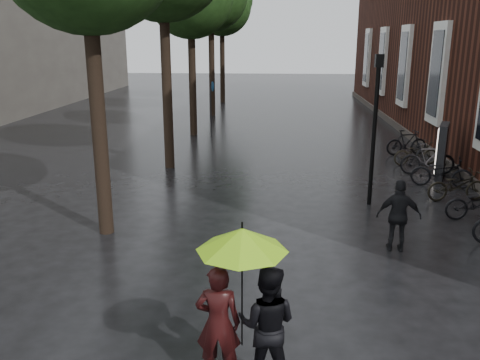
# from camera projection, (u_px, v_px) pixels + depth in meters

# --- Properties ---
(person_burgundy) EXTENTS (0.58, 0.38, 1.57)m
(person_burgundy) POSITION_uv_depth(u_px,v_px,m) (218.00, 323.00, 6.36)
(person_burgundy) COLOR black
(person_burgundy) RESTS_ON ground
(person_black) EXTENTS (0.86, 0.72, 1.58)m
(person_black) POSITION_uv_depth(u_px,v_px,m) (267.00, 325.00, 6.33)
(person_black) COLOR black
(person_black) RESTS_ON ground
(lime_umbrella) EXTENTS (1.11, 1.11, 1.63)m
(lime_umbrella) POSITION_uv_depth(u_px,v_px,m) (242.00, 240.00, 5.93)
(lime_umbrella) COLOR black
(lime_umbrella) RESTS_ON ground
(pedestrian_walking) EXTENTS (0.92, 0.46, 1.50)m
(pedestrian_walking) POSITION_uv_depth(u_px,v_px,m) (399.00, 216.00, 10.30)
(pedestrian_walking) COLOR black
(pedestrian_walking) RESTS_ON ground
(parked_bicycles) EXTENTS (2.06, 10.79, 1.04)m
(parked_bicycles) POSITION_uv_depth(u_px,v_px,m) (455.00, 181.00, 13.90)
(parked_bicycles) COLOR black
(parked_bicycles) RESTS_ON ground
(ad_lightbox) EXTENTS (0.26, 1.12, 1.69)m
(ad_lightbox) POSITION_uv_depth(u_px,v_px,m) (442.00, 151.00, 15.76)
(ad_lightbox) COLOR black
(ad_lightbox) RESTS_ON ground
(lamp_post) EXTENTS (0.20, 0.20, 3.85)m
(lamp_post) POSITION_uv_depth(u_px,v_px,m) (375.00, 116.00, 12.77)
(lamp_post) COLOR black
(lamp_post) RESTS_ON ground
(cycle_sign) EXTENTS (0.13, 0.44, 2.40)m
(cycle_sign) POSITION_uv_depth(u_px,v_px,m) (212.00, 100.00, 22.38)
(cycle_sign) COLOR #262628
(cycle_sign) RESTS_ON ground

